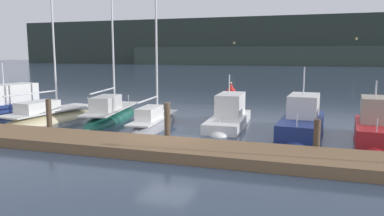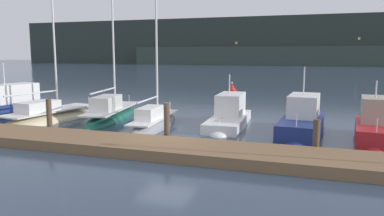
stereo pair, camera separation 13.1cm
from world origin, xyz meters
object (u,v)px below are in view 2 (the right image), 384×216
at_px(sailboat_berth_3, 111,116).
at_px(motorboat_berth_6, 302,127).
at_px(motorboat_berth_1, 6,110).
at_px(sailboat_berth_4, 154,125).
at_px(motorboat_berth_7, 373,132).
at_px(channel_buoy, 232,96).
at_px(sailboat_berth_2, 50,119).
at_px(motorboat_berth_5, 229,121).

distance_m(sailboat_berth_3, motorboat_berth_6, 12.04).
height_order(motorboat_berth_1, sailboat_berth_4, sailboat_berth_4).
relative_size(motorboat_berth_7, channel_buoy, 2.86).
xyz_separation_m(sailboat_berth_2, motorboat_berth_7, (18.74, 0.65, 0.25)).
relative_size(motorboat_berth_1, sailboat_berth_3, 0.66).
bearing_deg(motorboat_berth_5, sailboat_berth_4, -153.75).
height_order(motorboat_berth_5, motorboat_berth_6, motorboat_berth_6).
xyz_separation_m(sailboat_berth_3, motorboat_berth_7, (15.40, -1.25, 0.20)).
distance_m(motorboat_berth_5, motorboat_berth_6, 4.35).
xyz_separation_m(sailboat_berth_3, channel_buoy, (5.86, 9.75, 0.49)).
bearing_deg(channel_buoy, motorboat_berth_6, -59.69).
distance_m(sailboat_berth_3, sailboat_berth_4, 4.17).
bearing_deg(motorboat_berth_7, channel_buoy, 130.94).
xyz_separation_m(motorboat_berth_6, channel_buoy, (-6.15, 10.52, 0.31)).
xyz_separation_m(sailboat_berth_3, motorboat_berth_5, (7.79, 0.28, 0.09)).
xyz_separation_m(motorboat_berth_1, channel_buoy, (13.46, 10.87, 0.32)).
xyz_separation_m(motorboat_berth_6, motorboat_berth_7, (3.39, -0.48, 0.03)).
bearing_deg(sailboat_berth_2, motorboat_berth_1, 169.66).
bearing_deg(motorboat_berth_6, motorboat_berth_7, -8.05).
distance_m(motorboat_berth_1, motorboat_berth_5, 15.45).
relative_size(sailboat_berth_3, motorboat_berth_7, 2.13).
distance_m(motorboat_berth_1, channel_buoy, 17.31).
bearing_deg(sailboat_berth_3, motorboat_berth_6, -3.67).
bearing_deg(sailboat_berth_4, channel_buoy, 79.83).
relative_size(sailboat_berth_2, motorboat_berth_5, 1.79).
height_order(sailboat_berth_4, channel_buoy, sailboat_berth_4).
bearing_deg(motorboat_berth_6, motorboat_berth_5, 166.07).
height_order(sailboat_berth_3, motorboat_berth_6, sailboat_berth_3).
relative_size(sailboat_berth_4, motorboat_berth_6, 1.45).
distance_m(sailboat_berth_2, sailboat_berth_3, 3.84).
bearing_deg(channel_buoy, sailboat_berth_4, -100.17).
relative_size(motorboat_berth_1, motorboat_berth_6, 1.19).
bearing_deg(sailboat_berth_2, sailboat_berth_4, 1.71).
height_order(sailboat_berth_2, motorboat_berth_5, sailboat_berth_2).
bearing_deg(motorboat_berth_1, motorboat_berth_6, 1.03).
bearing_deg(sailboat_berth_4, sailboat_berth_3, 156.11).
height_order(motorboat_berth_5, motorboat_berth_7, motorboat_berth_5).
bearing_deg(motorboat_berth_6, motorboat_berth_1, -178.97).
distance_m(motorboat_berth_1, sailboat_berth_4, 11.43).
bearing_deg(motorboat_berth_5, channel_buoy, 101.51).
height_order(sailboat_berth_4, motorboat_berth_6, sailboat_berth_4).
relative_size(motorboat_berth_5, motorboat_berth_7, 1.24).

